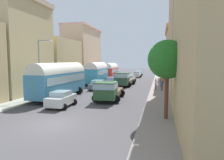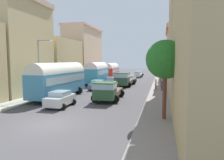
{
  "view_description": "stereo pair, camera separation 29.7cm",
  "coord_description": "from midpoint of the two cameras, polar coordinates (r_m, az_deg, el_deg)",
  "views": [
    {
      "loc": [
        7.38,
        -13.01,
        4.58
      ],
      "look_at": [
        0.0,
        18.56,
        1.47
      ],
      "focal_mm": 32.96,
      "sensor_mm": 36.0,
      "label": 1
    },
    {
      "loc": [
        7.67,
        -12.94,
        4.58
      ],
      "look_at": [
        0.0,
        18.56,
        1.47
      ],
      "focal_mm": 32.96,
      "sensor_mm": 36.0,
      "label": 2
    }
  ],
  "objects": [
    {
      "name": "sidewalk_left",
      "position": [
        42.86,
        -6.56,
        -0.6
      ],
      "size": [
        2.5,
        70.0,
        0.14
      ],
      "primitive_type": "cube",
      "color": "#9EA095",
      "rests_on": "ground"
    },
    {
      "name": "pedestrian_1",
      "position": [
        32.19,
        12.31,
        -0.99
      ],
      "size": [
        0.35,
        0.35,
        1.78
      ],
      "color": "#544B49",
      "rests_on": "ground"
    },
    {
      "name": "car_2",
      "position": [
        61.4,
        7.8,
        1.89
      ],
      "size": [
        2.22,
        4.44,
        1.59
      ],
      "color": "#4493CF",
      "rests_on": "ground"
    },
    {
      "name": "car_0",
      "position": [
        43.46,
        5.43,
        0.38
      ],
      "size": [
        2.28,
        3.9,
        1.46
      ],
      "color": "silver",
      "rests_on": "ground"
    },
    {
      "name": "pedestrian_3",
      "position": [
        35.49,
        13.64,
        -0.49
      ],
      "size": [
        0.48,
        0.48,
        1.75
      ],
      "color": "#756F5B",
      "rests_on": "ground"
    },
    {
      "name": "building_right_2",
      "position": [
        39.26,
        19.58,
        6.11
      ],
      "size": [
        6.56,
        11.25,
        10.39
      ],
      "color": "tan",
      "rests_on": "ground"
    },
    {
      "name": "cargo_truck_0",
      "position": [
        23.31,
        -0.89,
        -2.86
      ],
      "size": [
        3.3,
        6.86,
        2.26
      ],
      "color": "#2A512F",
      "rests_on": "ground"
    },
    {
      "name": "parked_bus_2",
      "position": [
        50.87,
        -0.08,
        2.72
      ],
      "size": [
        3.45,
        8.81,
        3.9
      ],
      "color": "red",
      "rests_on": "ground"
    },
    {
      "name": "sidewalk_right",
      "position": [
        40.23,
        13.21,
        -1.11
      ],
      "size": [
        2.5,
        70.0,
        0.14
      ],
      "primitive_type": "cube",
      "color": "gray",
      "rests_on": "ground"
    },
    {
      "name": "building_right_0",
      "position": [
        14.44,
        27.32,
        14.83
      ],
      "size": [
        4.94,
        13.76,
        14.12
      ],
      "color": "tan",
      "rests_on": "ground"
    },
    {
      "name": "pedestrian_2",
      "position": [
        31.03,
        13.93,
        -1.21
      ],
      "size": [
        0.39,
        0.39,
        1.81
      ],
      "color": "#4E3F46",
      "rests_on": "ground"
    },
    {
      "name": "car_6",
      "position": [
        44.94,
        1.79,
        0.59
      ],
      "size": [
        2.15,
        3.69,
        1.49
      ],
      "color": "white",
      "rests_on": "ground"
    },
    {
      "name": "building_left_3",
      "position": [
        51.54,
        -7.73,
        7.37
      ],
      "size": [
        6.01,
        13.44,
        12.62
      ],
      "color": "beige",
      "rests_on": "ground"
    },
    {
      "name": "parked_bus_1",
      "position": [
        39.65,
        -3.89,
        2.21
      ],
      "size": [
        3.54,
        9.08,
        4.21
      ],
      "color": "teal",
      "rests_on": "ground"
    },
    {
      "name": "pedestrian_0",
      "position": [
        39.45,
        14.34,
        0.08
      ],
      "size": [
        0.52,
        0.52,
        1.75
      ],
      "color": "slate",
      "rests_on": "ground"
    },
    {
      "name": "parked_bus_0",
      "position": [
        25.99,
        -14.2,
        0.45
      ],
      "size": [
        3.63,
        10.01,
        4.3
      ],
      "color": "teal",
      "rests_on": "ground"
    },
    {
      "name": "roadside_tree_0",
      "position": [
        15.9,
        15.1,
        5.41
      ],
      "size": [
        2.92,
        2.92,
        6.11
      ],
      "color": "brown",
      "rests_on": "ground"
    },
    {
      "name": "streetlamp_near",
      "position": [
        25.64,
        -18.9,
        4.24
      ],
      "size": [
        1.87,
        0.28,
        7.0
      ],
      "color": "gray",
      "rests_on": "ground"
    },
    {
      "name": "cargo_truck_1",
      "position": [
        36.06,
        3.52,
        0.25
      ],
      "size": [
        3.37,
        7.37,
        2.52
      ],
      "color": "#2E4F38",
      "rests_on": "ground"
    },
    {
      "name": "car_5",
      "position": [
        38.94,
        0.11,
        -0.2
      ],
      "size": [
        2.53,
        4.1,
        1.43
      ],
      "color": "slate",
      "rests_on": "ground"
    },
    {
      "name": "car_3",
      "position": [
        20.97,
        -13.75,
        -5.08
      ],
      "size": [
        2.35,
        3.72,
        1.57
      ],
      "color": "silver",
      "rests_on": "ground"
    },
    {
      "name": "car_4",
      "position": [
        32.3,
        -3.73,
        -1.32
      ],
      "size": [
        2.4,
        4.03,
        1.5
      ],
      "color": "slate",
      "rests_on": "ground"
    },
    {
      "name": "building_right_3",
      "position": [
        51.72,
        18.05,
        4.81
      ],
      "size": [
        6.38,
        13.17,
        8.39
      ],
      "color": "#C3B487",
      "rests_on": "ground"
    },
    {
      "name": "building_right_1",
      "position": [
        27.38,
        20.66,
        10.63
      ],
      "size": [
        4.86,
        11.55,
        14.37
      ],
      "color": "tan",
      "rests_on": "ground"
    },
    {
      "name": "building_left_1",
      "position": [
        30.64,
        -24.65,
        8.48
      ],
      "size": [
        6.25,
        9.52,
        12.84
      ],
      "color": "tan",
      "rests_on": "ground"
    },
    {
      "name": "building_left_2",
      "position": [
        39.81,
        -14.51,
        4.77
      ],
      "size": [
        5.5,
        10.66,
        8.43
      ],
      "color": "tan",
      "rests_on": "ground"
    },
    {
      "name": "car_1",
      "position": [
        55.31,
        7.35,
        1.53
      ],
      "size": [
        2.33,
        4.22,
        1.63
      ],
      "color": "silver",
      "rests_on": "ground"
    },
    {
      "name": "ground_plane",
      "position": [
        40.94,
        3.0,
        -0.96
      ],
      "size": [
        154.0,
        154.0,
        0.0
      ],
      "primitive_type": "plane",
      "color": "#4A484C"
    }
  ]
}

